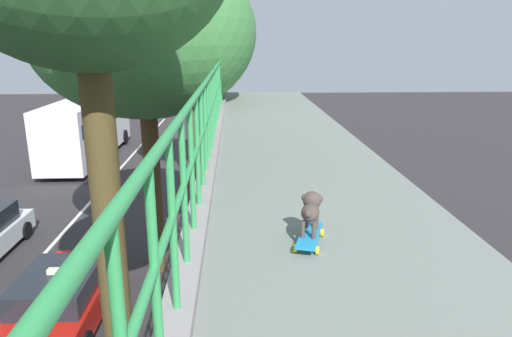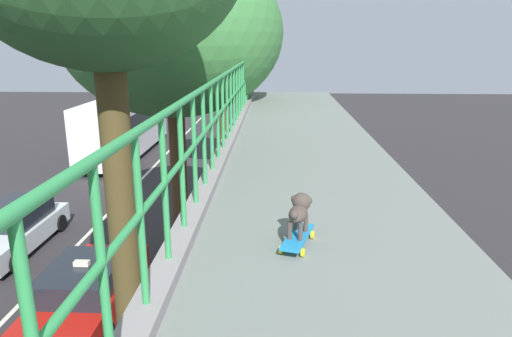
% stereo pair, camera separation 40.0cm
% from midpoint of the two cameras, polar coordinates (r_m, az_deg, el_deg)
% --- Properties ---
extents(car_red_taxi_fifth, '(1.95, 4.43, 1.58)m').
position_cam_midpoint_polar(car_red_taxi_fifth, '(12.33, -19.18, -14.13)').
color(car_red_taxi_fifth, red).
rests_on(car_red_taxi_fifth, ground).
extents(car_white_sixth, '(1.90, 4.54, 1.45)m').
position_cam_midpoint_polar(car_white_sixth, '(17.07, -27.10, -6.64)').
color(car_white_sixth, white).
rests_on(car_white_sixth, ground).
extents(city_bus, '(2.59, 10.25, 3.39)m').
position_cam_midpoint_polar(city_bus, '(28.35, -15.47, 5.43)').
color(city_bus, white).
rests_on(city_bus, ground).
extents(roadside_tree_far, '(5.90, 5.90, 9.03)m').
position_cam_midpoint_polar(roadside_tree_far, '(12.91, -9.38, 16.02)').
color(roadside_tree_far, '#4C381F').
rests_on(roadside_tree_far, ground).
extents(roadside_tree_farthest, '(4.46, 4.46, 8.61)m').
position_cam_midpoint_polar(roadside_tree_farthest, '(21.21, -3.64, 15.69)').
color(roadside_tree_farthest, '#4B3D22').
rests_on(roadside_tree_farthest, ground).
extents(toy_skateboard, '(0.30, 0.56, 0.09)m').
position_cam_midpoint_polar(toy_skateboard, '(3.76, 8.24, -8.49)').
color(toy_skateboard, '#1F89CD').
rests_on(toy_skateboard, overpass_deck).
extents(small_dog, '(0.22, 0.36, 0.32)m').
position_cam_midpoint_polar(small_dog, '(3.72, 8.48, -5.08)').
color(small_dog, '#4B3E39').
rests_on(small_dog, toy_skateboard).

